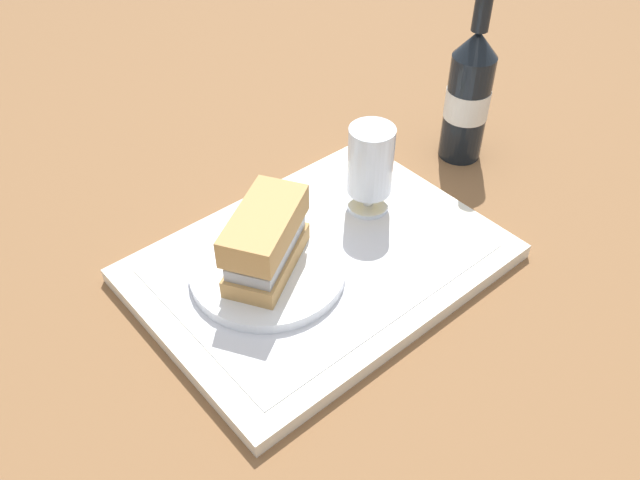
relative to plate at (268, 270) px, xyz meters
The scene contains 7 objects.
ground_plane 0.08m from the plate, 14.93° to the right, with size 3.00×3.00×0.00m, color brown.
tray 0.07m from the plate, 14.93° to the right, with size 0.44×0.32×0.02m, color beige.
placemat 0.07m from the plate, 14.93° to the right, with size 0.38×0.27×0.00m, color silver.
plate is the anchor object (origin of this frame).
sandwich 0.05m from the plate, 31.32° to the left, with size 0.14×0.12×0.08m.
beer_glass 0.19m from the plate, ahead, with size 0.06×0.06×0.12m.
beer_bottle 0.41m from the plate, ahead, with size 0.07×0.07×0.27m.
Camera 1 is at (-0.39, -0.46, 0.60)m, focal length 37.48 mm.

